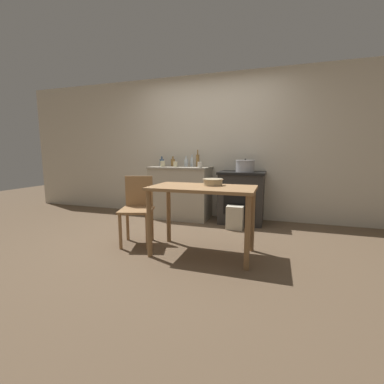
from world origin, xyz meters
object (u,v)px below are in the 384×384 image
object	(u,v)px
cup_right	(163,164)
cup_center_right	(176,164)
cup_mid_right	(200,165)
stove	(242,197)
work_table	(202,197)
bottle_far_left	(162,162)
stock_pot	(245,166)
mixing_bowl_large	(213,182)
flour_sack	(235,218)
bottle_center_left	(186,162)
bottle_center	(173,162)
bottle_left	(192,162)
chair	(137,207)
bottle_mid_left	(198,160)

from	to	relation	value
cup_right	cup_center_right	bearing A→B (deg)	11.44
cup_mid_right	cup_right	size ratio (longest dim) A/B	0.93
cup_center_right	stove	bearing A→B (deg)	4.14
work_table	bottle_far_left	distance (m)	2.05
stove	stock_pot	bearing A→B (deg)	-50.79
mixing_bowl_large	cup_center_right	bearing A→B (deg)	126.96
work_table	bottle_far_left	bearing A→B (deg)	127.75
stock_pot	mixing_bowl_large	xyz separation A→B (m)	(-0.21, -1.35, -0.12)
flour_sack	stock_pot	distance (m)	0.87
cup_mid_right	bottle_center_left	bearing A→B (deg)	137.11
bottle_far_left	bottle_center	world-z (taller)	bottle_center
bottle_left	stock_pot	bearing A→B (deg)	-10.20
stock_pot	bottle_center	xyz separation A→B (m)	(-1.33, 0.14, 0.04)
chair	mixing_bowl_large	size ratio (longest dim) A/B	3.65
stock_pot	bottle_center_left	bearing A→B (deg)	171.19
stove	cup_center_right	world-z (taller)	cup_center_right
mixing_bowl_large	bottle_mid_left	size ratio (longest dim) A/B	0.80
chair	cup_right	xyz separation A→B (m)	(-0.24, 1.31, 0.51)
mixing_bowl_large	chair	bearing A→B (deg)	-178.29
flour_sack	bottle_far_left	world-z (taller)	bottle_far_left
bottle_far_left	cup_center_right	distance (m)	0.36
bottle_far_left	cup_right	bearing A→B (deg)	-61.80
work_table	bottle_far_left	size ratio (longest dim) A/B	6.50
cup_mid_right	flour_sack	bearing A→B (deg)	-18.02
chair	work_table	bearing A→B (deg)	-23.32
bottle_mid_left	cup_center_right	bearing A→B (deg)	-153.21
cup_mid_right	bottle_center	bearing A→B (deg)	152.82
chair	cup_right	bearing A→B (deg)	83.32
flour_sack	cup_right	world-z (taller)	cup_right
mixing_bowl_large	bottle_mid_left	xyz separation A→B (m)	(-0.64, 1.50, 0.21)
mixing_bowl_large	bottle_mid_left	bearing A→B (deg)	113.14
bottle_left	cup_mid_right	bearing A→B (deg)	-54.07
flour_sack	cup_mid_right	size ratio (longest dim) A/B	3.76
bottle_center	cup_mid_right	bearing A→B (deg)	-27.18
flour_sack	bottle_center	bearing A→B (deg)	157.32
bottle_far_left	stock_pot	bearing A→B (deg)	-4.54
bottle_center	chair	bearing A→B (deg)	-85.30
stove	stock_pot	size ratio (longest dim) A/B	2.79
stove	bottle_center	world-z (taller)	bottle_center
work_table	cup_mid_right	xyz separation A→B (m)	(-0.42, 1.31, 0.31)
chair	mixing_bowl_large	xyz separation A→B (m)	(0.99, 0.03, 0.36)
work_table	bottle_center	bearing A→B (deg)	122.31
flour_sack	stove	bearing A→B (deg)	84.50
cup_center_right	cup_mid_right	distance (m)	0.51
stock_pot	cup_right	size ratio (longest dim) A/B	3.00
work_table	mixing_bowl_large	world-z (taller)	mixing_bowl_large
stove	bottle_far_left	distance (m)	1.59
bottle_mid_left	bottle_center	bearing A→B (deg)	-178.52
stock_pot	work_table	bearing A→B (deg)	-101.43
mixing_bowl_large	bottle_left	xyz separation A→B (m)	(-0.75, 1.52, 0.17)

